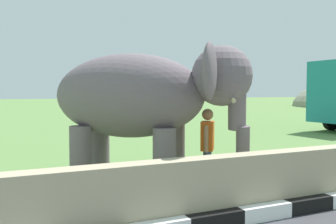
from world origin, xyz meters
name	(u,v)px	position (x,y,z in m)	size (l,w,h in m)	color
barrier_parapet	(94,204)	(2.00, 4.53, 0.50)	(28.00, 0.36, 1.00)	tan
elephant	(146,98)	(3.54, 6.61, 1.87)	(3.93, 3.67, 2.88)	slate
person_handler	(207,145)	(4.66, 6.09, 0.93)	(0.44, 0.56, 1.66)	navy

